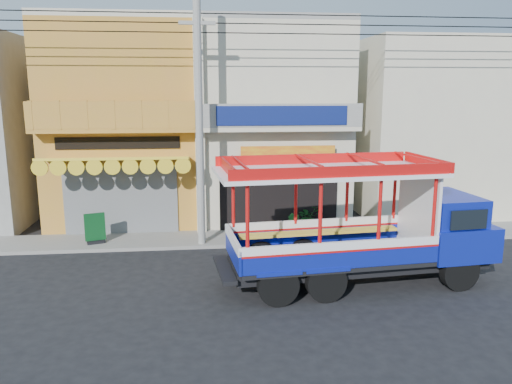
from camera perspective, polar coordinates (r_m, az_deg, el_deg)
ground at (r=14.85m, az=-2.26°, el=-9.97°), size 90.00×90.00×0.00m
sidewalk at (r=18.60m, az=-3.09°, el=-5.31°), size 30.00×2.00×0.12m
shophouse_left at (r=22.01m, az=-14.32°, el=7.69°), size 6.00×7.50×8.24m
shophouse_right at (r=21.98m, az=1.50°, el=8.03°), size 6.00×6.75×8.24m
party_pilaster at (r=18.70m, az=-6.45°, el=7.03°), size 0.35×0.30×8.00m
filler_building_right at (r=23.98m, az=18.44°, el=7.00°), size 6.00×6.00×7.60m
utility_pole at (r=17.10m, az=-6.05°, el=10.09°), size 28.00×0.26×9.00m
songthaew_truck at (r=14.54m, az=13.59°, el=-3.53°), size 7.95×3.22×3.61m
green_sign at (r=18.58m, az=-17.91°, el=-4.23°), size 0.70×0.50×1.09m
potted_plant_a at (r=19.50m, az=6.06°, el=-2.87°), size 1.12×1.06×1.00m
potted_plant_b at (r=18.20m, az=4.41°, el=-3.98°), size 0.66×0.66×0.93m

